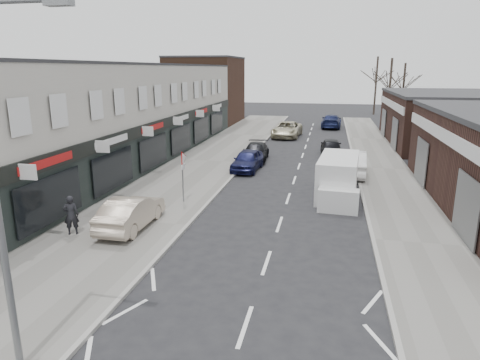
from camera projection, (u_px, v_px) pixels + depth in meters
The scene contains 19 objects.
pavement_left at pixel (208, 161), 31.82m from camera, with size 5.50×64.00×0.12m, color slate.
pavement_right at pixel (383, 169), 29.35m from camera, with size 3.50×64.00×0.12m, color slate.
shop_terrace_left at pixel (104, 116), 29.90m from camera, with size 8.00×41.00×7.10m, color beige.
brick_block_far at pixel (206, 91), 53.94m from camera, with size 8.00×10.00×8.00m, color #41291C.
right_unit_far at pixel (448, 120), 38.83m from camera, with size 10.00×16.00×4.50m, color #382019.
tree_far_a at pixel (387, 124), 53.35m from camera, with size 3.60×3.60×8.00m, color #382D26, non-canonical shape.
tree_far_b at pixel (400, 119), 58.54m from camera, with size 3.60×3.60×7.50m, color #382D26, non-canonical shape.
tree_far_c at pixel (374, 115), 64.82m from camera, with size 3.60×3.60×8.50m, color #382D26, non-canonical shape.
street_lamp at pixel (0, 177), 8.63m from camera, with size 2.23×0.22×8.00m.
warning_sign at pixel (183, 162), 21.49m from camera, with size 0.12×0.80×2.70m.
white_van at pixel (338, 178), 22.96m from camera, with size 2.36×5.76×2.19m.
sedan_on_pavement at pixel (131, 212), 18.25m from camera, with size 1.46×4.18×1.38m, color #B8A793.
pedestrian at pixel (71, 215), 17.47m from camera, with size 0.60×0.40×1.65m, color black.
parked_car_left_a at pixel (247, 160), 29.10m from camera, with size 1.66×4.12×1.41m, color #14173F.
parked_car_left_b at pixel (256, 152), 32.36m from camera, with size 1.80×4.43×1.29m, color black.
parked_car_left_c at pixel (287, 129), 43.30m from camera, with size 2.57×5.58×1.55m, color #B8B093.
parked_car_right_a at pixel (351, 163), 27.72m from camera, with size 1.75×5.02×1.65m, color white.
parked_car_right_b at pixel (331, 147), 34.28m from camera, with size 1.62×4.04×1.38m, color black.
parked_car_right_c at pixel (331, 121), 50.12m from camera, with size 2.19×5.38×1.56m, color #141B40.
Camera 1 is at (1.94, -8.00, 6.75)m, focal length 32.00 mm.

